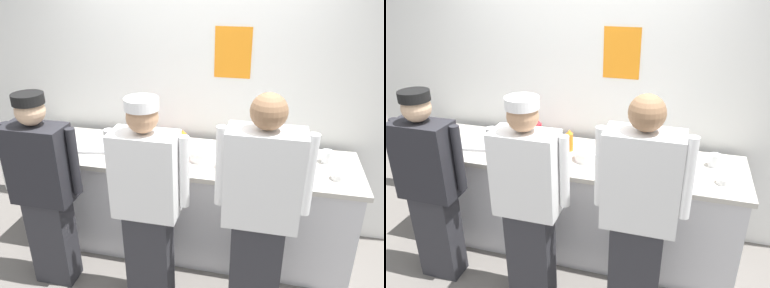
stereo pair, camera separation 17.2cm
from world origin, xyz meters
The scene contains 18 objects.
ground_plane centered at (0.00, 0.00, 0.00)m, with size 9.00×9.00×0.00m, color slate.
wall_back centered at (0.00, 0.90, 1.46)m, with size 4.54×0.11×2.93m.
prep_counter centered at (0.00, 0.39, 0.46)m, with size 2.89×0.75×0.92m.
chef_near_left centered at (-0.91, -0.27, 0.85)m, with size 0.58×0.24×1.59m.
chef_center centered at (-0.09, -0.29, 0.87)m, with size 0.59×0.24×1.62m.
chef_far_right centered at (0.69, -0.29, 0.91)m, with size 0.62×0.24×1.71m.
plate_stack_front centered at (0.17, 0.34, 0.96)m, with size 0.22×0.22×0.08m.
plate_stack_rear centered at (-0.31, 0.43, 0.95)m, with size 0.24×0.24×0.06m.
mixing_bowl_steel centered at (0.63, 0.40, 0.98)m, with size 0.40×0.40×0.12m, color #B7BABF.
sheet_tray centered at (-0.77, 0.39, 0.93)m, with size 0.53×0.33×0.02m, color #B7BABF.
squeeze_bottle_primary centered at (-0.02, 0.48, 1.01)m, with size 0.06×0.06×0.19m.
squeeze_bottle_secondary centered at (-0.36, 0.61, 1.01)m, with size 0.06×0.06×0.20m.
squeeze_bottle_spare centered at (-0.10, 0.27, 1.02)m, with size 0.05×0.05×0.21m.
ramekin_orange_sauce centered at (-1.16, 0.20, 0.94)m, with size 0.11×0.11×0.04m.
ramekin_green_sauce centered at (1.23, 0.24, 0.94)m, with size 0.09×0.09×0.05m.
ramekin_red_sauce centered at (0.36, 0.24, 0.94)m, with size 0.11×0.11×0.04m.
ramekin_yellow_sauce centered at (0.87, 0.25, 0.94)m, with size 0.10×0.10×0.05m.
deli_cup centered at (1.17, 0.52, 0.97)m, with size 0.09×0.09×0.10m, color white.
Camera 2 is at (0.88, -2.38, 2.34)m, focal length 35.58 mm.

